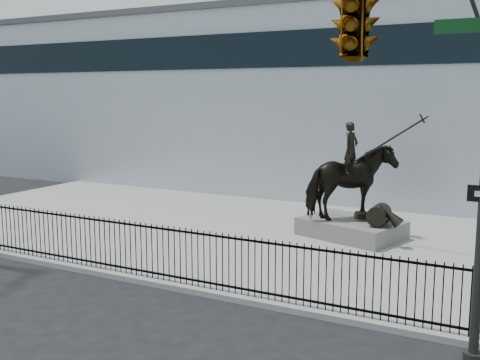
% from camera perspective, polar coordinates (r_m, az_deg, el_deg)
% --- Properties ---
extents(ground, '(120.00, 120.00, 0.00)m').
position_cam_1_polar(ground, '(13.97, -8.24, -12.54)').
color(ground, black).
rests_on(ground, ground).
extents(plaza, '(30.00, 12.00, 0.15)m').
position_cam_1_polar(plaza, '(19.76, 3.75, -5.83)').
color(plaza, '#959592').
rests_on(plaza, ground).
extents(building, '(44.00, 14.00, 9.00)m').
position_cam_1_polar(building, '(31.47, 13.55, 7.54)').
color(building, silver).
rests_on(building, ground).
extents(picket_fence, '(22.10, 0.10, 1.50)m').
position_cam_1_polar(picket_fence, '(14.66, -5.44, -7.73)').
color(picket_fence, black).
rests_on(picket_fence, plaza).
extents(statue_plinth, '(3.75, 3.07, 0.61)m').
position_cam_1_polar(statue_plinth, '(19.81, 11.22, -4.83)').
color(statue_plinth, '#625E59').
rests_on(statue_plinth, plaza).
extents(equestrian_statue, '(3.99, 3.09, 3.52)m').
position_cam_1_polar(equestrian_statue, '(19.47, 11.51, -0.34)').
color(equestrian_statue, black).
rests_on(equestrian_statue, statue_plinth).
extents(traffic_signal_right, '(2.17, 6.86, 7.00)m').
position_cam_1_polar(traffic_signal_right, '(8.60, 19.50, 6.87)').
color(traffic_signal_right, '#282A24').
rests_on(traffic_signal_right, ground).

